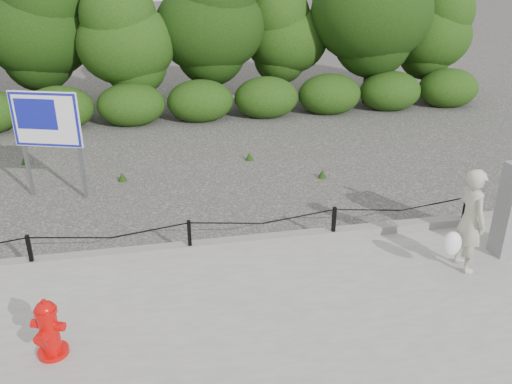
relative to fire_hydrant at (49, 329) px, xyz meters
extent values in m
plane|color=#2D2B28|center=(1.91, 2.14, -0.47)|extent=(90.00, 90.00, 0.00)
cube|color=gray|center=(1.91, 0.14, -0.43)|extent=(14.00, 4.00, 0.08)
cube|color=slate|center=(1.91, 2.19, -0.32)|extent=(14.00, 0.22, 0.14)
cube|color=black|center=(-0.59, 2.14, -0.09)|extent=(0.06, 0.06, 0.60)
cube|color=black|center=(1.91, 2.14, -0.09)|extent=(0.06, 0.06, 0.60)
cube|color=black|center=(4.41, 2.14, -0.09)|extent=(0.06, 0.06, 0.60)
cube|color=black|center=(6.91, 2.14, -0.09)|extent=(0.06, 0.06, 0.60)
cylinder|color=black|center=(0.66, 2.14, 0.13)|extent=(2.50, 0.02, 0.02)
cylinder|color=black|center=(3.16, 2.14, 0.13)|extent=(2.50, 0.02, 0.02)
cylinder|color=black|center=(5.66, 2.14, 0.13)|extent=(2.50, 0.02, 0.02)
cylinder|color=black|center=(-1.59, 11.54, 0.62)|extent=(0.18, 0.18, 2.17)
ellipsoid|color=#274A11|center=(-1.59, 11.54, 2.14)|extent=(3.22, 2.78, 3.48)
cylinder|color=black|center=(0.91, 10.74, 0.50)|extent=(0.18, 0.18, 1.94)
ellipsoid|color=#274A11|center=(0.91, 10.74, 1.86)|extent=(2.87, 2.48, 3.10)
cylinder|color=black|center=(3.41, 11.14, 0.66)|extent=(0.18, 0.18, 2.26)
ellipsoid|color=#274A11|center=(3.41, 11.14, 2.25)|extent=(3.35, 2.90, 3.62)
cylinder|color=black|center=(5.91, 11.54, 0.44)|extent=(0.18, 0.18, 1.81)
ellipsoid|color=#274A11|center=(5.91, 11.54, 1.70)|extent=(2.68, 2.32, 2.90)
cylinder|color=black|center=(8.41, 10.74, 0.83)|extent=(0.18, 0.18, 2.60)
ellipsoid|color=#274A11|center=(8.41, 10.74, 2.65)|extent=(3.85, 3.33, 4.16)
cylinder|color=black|center=(10.71, 11.14, 0.45)|extent=(0.18, 0.18, 1.84)
ellipsoid|color=#274A11|center=(10.71, 11.14, 1.74)|extent=(2.73, 2.36, 2.95)
cylinder|color=red|center=(0.00, 0.01, -0.36)|extent=(0.49, 0.49, 0.06)
cylinder|color=red|center=(0.00, 0.01, -0.04)|extent=(0.30, 0.30, 0.57)
cylinder|color=red|center=(0.00, 0.01, 0.27)|extent=(0.36, 0.36, 0.05)
ellipsoid|color=red|center=(0.00, 0.01, 0.30)|extent=(0.32, 0.32, 0.18)
cylinder|color=red|center=(0.00, 0.01, 0.40)|extent=(0.08, 0.08, 0.05)
cylinder|color=red|center=(-0.15, 0.07, 0.06)|extent=(0.14, 0.15, 0.12)
cylinder|color=red|center=(0.15, -0.05, 0.06)|extent=(0.14, 0.15, 0.12)
cylinder|color=red|center=(-0.06, -0.15, -0.01)|extent=(0.19, 0.18, 0.16)
cylinder|color=slate|center=(-0.03, -0.13, -0.09)|extent=(0.01, 0.06, 0.12)
imported|color=#ACAB93|center=(6.14, 0.84, 0.45)|extent=(0.42, 0.63, 1.69)
ellipsoid|color=white|center=(5.79, 0.69, 0.16)|extent=(0.30, 0.24, 0.41)
cube|color=slate|center=(7.16, 1.34, 0.49)|extent=(0.07, 0.07, 1.77)
cube|color=slate|center=(-1.11, 5.27, 0.64)|extent=(0.08, 0.08, 2.22)
cube|color=slate|center=(-0.01, 4.90, 0.64)|extent=(0.08, 0.08, 2.22)
cube|color=white|center=(-0.57, 5.04, 1.20)|extent=(1.33, 0.48, 1.11)
cube|color=#151B99|center=(-0.58, 5.02, 1.20)|extent=(1.29, 0.44, 1.08)
cube|color=#151B99|center=(-0.74, 5.06, 1.31)|extent=(0.79, 0.27, 0.61)
camera|label=1|loc=(1.46, -5.75, 4.32)|focal=38.00mm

